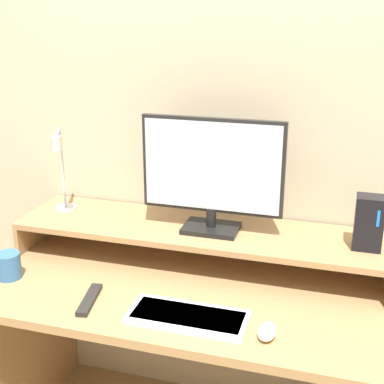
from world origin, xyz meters
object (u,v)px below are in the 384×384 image
(desk_lamp, at_px, (61,173))
(mug, at_px, (9,266))
(keyboard, at_px, (188,317))
(remote_control, at_px, (90,300))
(monitor, at_px, (212,172))
(router_dock, at_px, (369,223))
(mouse, at_px, (267,331))

(desk_lamp, bearing_deg, mug, -101.10)
(keyboard, distance_m, remote_control, 0.33)
(keyboard, bearing_deg, remote_control, 178.44)
(monitor, relative_size, router_dock, 2.74)
(router_dock, distance_m, mug, 1.23)
(desk_lamp, height_order, router_dock, desk_lamp)
(mug, bearing_deg, remote_control, -11.43)
(router_dock, relative_size, remote_control, 0.98)
(monitor, height_order, router_dock, monitor)
(keyboard, height_order, mouse, mouse)
(router_dock, relative_size, mug, 2.01)
(keyboard, bearing_deg, mouse, -4.70)
(remote_control, bearing_deg, monitor, 51.01)
(desk_lamp, height_order, remote_control, desk_lamp)
(router_dock, xyz_separation_m, remote_control, (-0.84, -0.38, -0.22))
(remote_control, bearing_deg, desk_lamp, 127.55)
(router_dock, relative_size, mouse, 1.99)
(monitor, distance_m, mug, 0.78)
(keyboard, xyz_separation_m, mug, (-0.67, 0.08, 0.04))
(router_dock, height_order, keyboard, router_dock)
(desk_lamp, xyz_separation_m, mug, (-0.06, -0.30, -0.25))
(mug, bearing_deg, router_dock, 14.59)
(keyboard, bearing_deg, mug, 173.38)
(monitor, relative_size, remote_control, 2.69)
(mug, bearing_deg, mouse, -6.11)
(desk_lamp, bearing_deg, remote_control, -52.45)
(desk_lamp, height_order, mouse, desk_lamp)
(monitor, height_order, remote_control, monitor)
(desk_lamp, bearing_deg, mouse, -24.85)
(monitor, bearing_deg, keyboard, -85.76)
(monitor, bearing_deg, desk_lamp, -179.34)
(keyboard, relative_size, remote_control, 1.94)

